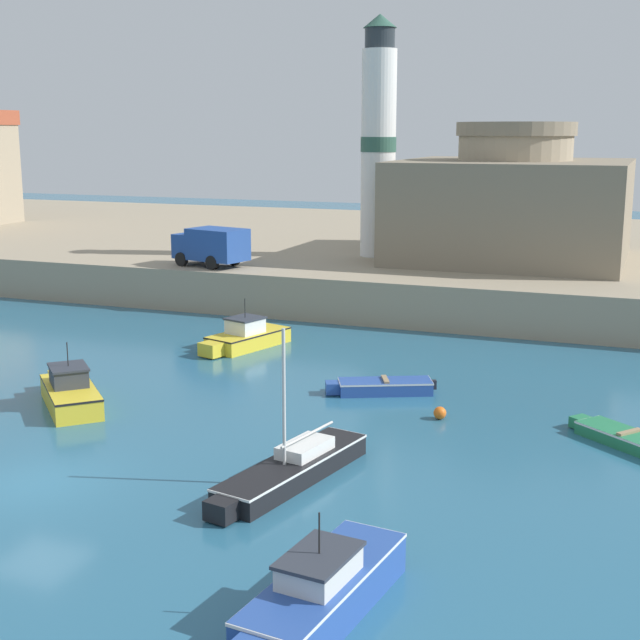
{
  "coord_description": "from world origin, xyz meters",
  "views": [
    {
      "loc": [
        16.39,
        -19.79,
        10.06
      ],
      "look_at": [
        2.93,
        15.46,
        2.0
      ],
      "focal_mm": 50.0,
      "sensor_mm": 36.0,
      "label": 1
    }
  ],
  "objects_px": {
    "fortress": "(513,205)",
    "motorboat_yellow_0": "(70,392)",
    "motorboat_blue_1": "(321,592)",
    "mooring_buoy": "(440,413)",
    "sailboat_black_2": "(292,468)",
    "motorboat_yellow_4": "(246,337)",
    "dinghy_blue_3": "(382,386)",
    "truck_on_quay": "(211,245)",
    "dinghy_green_5": "(626,438)",
    "lighthouse": "(378,141)"
  },
  "relations": [
    {
      "from": "dinghy_blue_3",
      "to": "lighthouse",
      "type": "xyz_separation_m",
      "value": [
        -6.76,
        20.86,
        9.11
      ]
    },
    {
      "from": "motorboat_blue_1",
      "to": "mooring_buoy",
      "type": "height_order",
      "value": "motorboat_blue_1"
    },
    {
      "from": "motorboat_blue_1",
      "to": "truck_on_quay",
      "type": "distance_m",
      "value": 34.6
    },
    {
      "from": "mooring_buoy",
      "to": "sailboat_black_2",
      "type": "bearing_deg",
      "value": -110.81
    },
    {
      "from": "dinghy_blue_3",
      "to": "motorboat_blue_1",
      "type": "bearing_deg",
      "value": -77.49
    },
    {
      "from": "motorboat_blue_1",
      "to": "mooring_buoy",
      "type": "xyz_separation_m",
      "value": [
        -0.75,
        13.84,
        -0.36
      ]
    },
    {
      "from": "dinghy_green_5",
      "to": "fortress",
      "type": "xyz_separation_m",
      "value": [
        -7.9,
        25.5,
        5.39
      ]
    },
    {
      "from": "fortress",
      "to": "truck_on_quay",
      "type": "xyz_separation_m",
      "value": [
        -15.62,
        -9.47,
        -2.05
      ]
    },
    {
      "from": "sailboat_black_2",
      "to": "motorboat_yellow_4",
      "type": "bearing_deg",
      "value": 120.25
    },
    {
      "from": "truck_on_quay",
      "to": "motorboat_blue_1",
      "type": "bearing_deg",
      "value": -58.59
    },
    {
      "from": "dinghy_blue_3",
      "to": "mooring_buoy",
      "type": "distance_m",
      "value": 3.68
    },
    {
      "from": "motorboat_yellow_0",
      "to": "truck_on_quay",
      "type": "relative_size",
      "value": 0.97
    },
    {
      "from": "sailboat_black_2",
      "to": "dinghy_green_5",
      "type": "relative_size",
      "value": 1.78
    },
    {
      "from": "motorboat_yellow_0",
      "to": "dinghy_blue_3",
      "type": "xyz_separation_m",
      "value": [
        10.37,
        5.73,
        -0.27
      ]
    },
    {
      "from": "dinghy_blue_3",
      "to": "lighthouse",
      "type": "relative_size",
      "value": 0.29
    },
    {
      "from": "fortress",
      "to": "motorboat_yellow_4",
      "type": "bearing_deg",
      "value": -117.88
    },
    {
      "from": "sailboat_black_2",
      "to": "motorboat_yellow_4",
      "type": "relative_size",
      "value": 1.32
    },
    {
      "from": "motorboat_yellow_4",
      "to": "mooring_buoy",
      "type": "bearing_deg",
      "value": -33.0
    },
    {
      "from": "sailboat_black_2",
      "to": "dinghy_blue_3",
      "type": "height_order",
      "value": "sailboat_black_2"
    },
    {
      "from": "fortress",
      "to": "motorboat_yellow_0",
      "type": "bearing_deg",
      "value": -112.21
    },
    {
      "from": "sailboat_black_2",
      "to": "motorboat_yellow_4",
      "type": "height_order",
      "value": "sailboat_black_2"
    },
    {
      "from": "lighthouse",
      "to": "mooring_buoy",
      "type": "bearing_deg",
      "value": -67.52
    },
    {
      "from": "motorboat_blue_1",
      "to": "dinghy_blue_3",
      "type": "height_order",
      "value": "motorboat_blue_1"
    },
    {
      "from": "motorboat_blue_1",
      "to": "truck_on_quay",
      "type": "height_order",
      "value": "truck_on_quay"
    },
    {
      "from": "motorboat_blue_1",
      "to": "mooring_buoy",
      "type": "bearing_deg",
      "value": 93.09
    },
    {
      "from": "motorboat_yellow_0",
      "to": "fortress",
      "type": "height_order",
      "value": "fortress"
    },
    {
      "from": "dinghy_green_5",
      "to": "lighthouse",
      "type": "distance_m",
      "value": 29.93
    },
    {
      "from": "sailboat_black_2",
      "to": "motorboat_yellow_4",
      "type": "distance_m",
      "value": 16.56
    },
    {
      "from": "dinghy_blue_3",
      "to": "truck_on_quay",
      "type": "relative_size",
      "value": 0.89
    },
    {
      "from": "fortress",
      "to": "lighthouse",
      "type": "relative_size",
      "value": 0.92
    },
    {
      "from": "motorboat_yellow_4",
      "to": "mooring_buoy",
      "type": "xyz_separation_m",
      "value": [
        11.05,
        -7.18,
        -0.29
      ]
    },
    {
      "from": "motorboat_yellow_0",
      "to": "lighthouse",
      "type": "height_order",
      "value": "lighthouse"
    },
    {
      "from": "sailboat_black_2",
      "to": "fortress",
      "type": "xyz_separation_m",
      "value": [
        1.11,
        32.18,
        5.23
      ]
    },
    {
      "from": "fortress",
      "to": "lighthouse",
      "type": "height_order",
      "value": "lighthouse"
    },
    {
      "from": "dinghy_blue_3",
      "to": "dinghy_green_5",
      "type": "relative_size",
      "value": 1.09
    },
    {
      "from": "truck_on_quay",
      "to": "dinghy_green_5",
      "type": "bearing_deg",
      "value": -34.27
    },
    {
      "from": "motorboat_yellow_0",
      "to": "dinghy_green_5",
      "type": "bearing_deg",
      "value": 8.58
    },
    {
      "from": "motorboat_yellow_4",
      "to": "mooring_buoy",
      "type": "height_order",
      "value": "motorboat_yellow_4"
    },
    {
      "from": "dinghy_blue_3",
      "to": "truck_on_quay",
      "type": "distance_m",
      "value": 19.82
    },
    {
      "from": "motorboat_yellow_0",
      "to": "dinghy_green_5",
      "type": "xyz_separation_m",
      "value": [
        19.52,
        2.95,
        -0.31
      ]
    },
    {
      "from": "sailboat_black_2",
      "to": "fortress",
      "type": "height_order",
      "value": "fortress"
    },
    {
      "from": "sailboat_black_2",
      "to": "fortress",
      "type": "relative_size",
      "value": 0.51
    },
    {
      "from": "dinghy_blue_3",
      "to": "dinghy_green_5",
      "type": "distance_m",
      "value": 9.56
    },
    {
      "from": "truck_on_quay",
      "to": "mooring_buoy",
      "type": "bearing_deg",
      "value": -42.14
    },
    {
      "from": "sailboat_black_2",
      "to": "mooring_buoy",
      "type": "height_order",
      "value": "sailboat_black_2"
    },
    {
      "from": "motorboat_yellow_4",
      "to": "motorboat_yellow_0",
      "type": "bearing_deg",
      "value": -101.55
    },
    {
      "from": "dinghy_blue_3",
      "to": "dinghy_green_5",
      "type": "bearing_deg",
      "value": -16.93
    },
    {
      "from": "lighthouse",
      "to": "motorboat_blue_1",
      "type": "bearing_deg",
      "value": -74.39
    },
    {
      "from": "motorboat_yellow_4",
      "to": "truck_on_quay",
      "type": "height_order",
      "value": "truck_on_quay"
    },
    {
      "from": "motorboat_yellow_0",
      "to": "motorboat_yellow_4",
      "type": "height_order",
      "value": "motorboat_yellow_0"
    }
  ]
}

